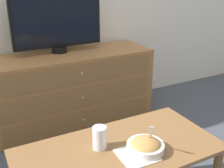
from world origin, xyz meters
The scene contains 7 objects.
ground_plane centered at (0.00, 0.00, 0.00)m, with size 12.00×12.00×0.00m, color #474C56.
dresser centered at (-0.05, -0.27, 0.32)m, with size 1.43×0.49×0.65m.
tv centered at (-0.12, -0.18, 0.91)m, with size 0.78×0.13×0.51m.
coffee_table centered at (-0.25, -1.50, 0.41)m, with size 1.02×0.51×0.49m.
takeout_bowl centered at (-0.15, -1.58, 0.51)m, with size 0.19×0.19×0.17m.
drink_cup centered at (-0.33, -1.45, 0.54)m, with size 0.07×0.07×0.12m.
napkin centered at (-0.20, -1.59, 0.49)m, with size 0.18×0.18×0.00m.
Camera 1 is at (-0.83, -2.53, 1.30)m, focal length 45.00 mm.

